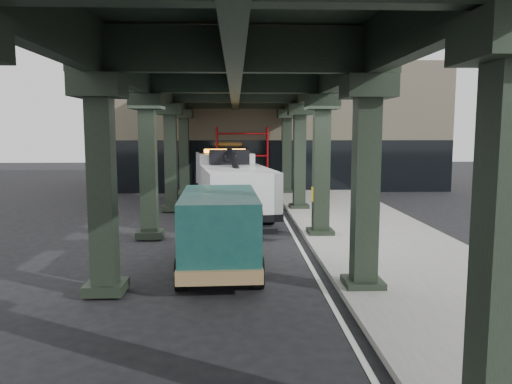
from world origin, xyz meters
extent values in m
plane|color=black|center=(0.00, 0.00, 0.00)|extent=(90.00, 90.00, 0.00)
cube|color=gray|center=(4.50, 2.00, 0.07)|extent=(5.00, 40.00, 0.15)
cube|color=silver|center=(1.70, 2.00, 0.01)|extent=(0.12, 38.00, 0.01)
cube|color=black|center=(2.60, -10.00, 2.50)|extent=(0.55, 0.55, 5.00)
cube|color=black|center=(2.60, -4.00, 2.50)|extent=(0.55, 0.55, 5.00)
cube|color=black|center=(2.60, -4.00, 4.75)|extent=(1.10, 1.10, 0.50)
cube|color=black|center=(2.60, -4.00, 0.18)|extent=(0.90, 0.90, 0.24)
cube|color=black|center=(2.60, 2.00, 2.50)|extent=(0.55, 0.55, 5.00)
cube|color=black|center=(2.60, 2.00, 4.75)|extent=(1.10, 1.10, 0.50)
cube|color=black|center=(2.60, 2.00, 0.18)|extent=(0.90, 0.90, 0.24)
cube|color=black|center=(2.60, 8.00, 2.50)|extent=(0.55, 0.55, 5.00)
cube|color=black|center=(2.60, 8.00, 4.75)|extent=(1.10, 1.10, 0.50)
cube|color=black|center=(2.60, 8.00, 0.18)|extent=(0.90, 0.90, 0.24)
cube|color=black|center=(2.60, 14.00, 2.50)|extent=(0.55, 0.55, 5.00)
cube|color=black|center=(2.60, 14.00, 4.75)|extent=(1.10, 1.10, 0.50)
cube|color=black|center=(2.60, 14.00, 0.18)|extent=(0.90, 0.90, 0.24)
cube|color=black|center=(-3.40, -4.00, 2.50)|extent=(0.55, 0.55, 5.00)
cube|color=black|center=(-3.40, -4.00, 4.75)|extent=(1.10, 1.10, 0.50)
cube|color=black|center=(-3.40, -4.00, 0.18)|extent=(0.90, 0.90, 0.24)
cube|color=black|center=(-3.40, 2.00, 2.50)|extent=(0.55, 0.55, 5.00)
cube|color=black|center=(-3.40, 2.00, 4.75)|extent=(1.10, 1.10, 0.50)
cube|color=black|center=(-3.40, 2.00, 0.18)|extent=(0.90, 0.90, 0.24)
cube|color=black|center=(-3.40, 8.00, 2.50)|extent=(0.55, 0.55, 5.00)
cube|color=black|center=(-3.40, 8.00, 4.75)|extent=(1.10, 1.10, 0.50)
cube|color=black|center=(-3.40, 8.00, 0.18)|extent=(0.90, 0.90, 0.24)
cube|color=black|center=(-3.40, 14.00, 2.50)|extent=(0.55, 0.55, 5.00)
cube|color=black|center=(-3.40, 14.00, 4.75)|extent=(1.10, 1.10, 0.50)
cube|color=black|center=(-3.40, 14.00, 0.18)|extent=(0.90, 0.90, 0.24)
cube|color=black|center=(2.60, 2.00, 5.55)|extent=(0.35, 32.00, 1.10)
cube|color=black|center=(-3.40, 2.00, 5.55)|extent=(0.35, 32.00, 1.10)
cube|color=black|center=(-0.40, 2.00, 5.55)|extent=(0.35, 32.00, 1.10)
cube|color=black|center=(-0.40, 2.00, 6.25)|extent=(7.40, 32.00, 0.30)
cube|color=#C6B793|center=(2.00, 20.00, 4.00)|extent=(22.00, 10.00, 8.00)
cylinder|color=red|center=(-1.50, 14.90, 2.00)|extent=(0.08, 0.08, 4.00)
cylinder|color=red|center=(-1.50, 14.10, 2.00)|extent=(0.08, 0.08, 4.00)
cylinder|color=red|center=(1.50, 14.90, 2.00)|extent=(0.08, 0.08, 4.00)
cylinder|color=red|center=(1.50, 14.10, 2.00)|extent=(0.08, 0.08, 4.00)
cylinder|color=red|center=(0.00, 14.90, 1.00)|extent=(3.00, 0.08, 0.08)
cylinder|color=red|center=(0.00, 14.90, 2.30)|extent=(3.00, 0.08, 0.08)
cylinder|color=red|center=(0.00, 14.90, 3.60)|extent=(3.00, 0.08, 0.08)
cube|color=black|center=(-0.55, 6.35, 0.77)|extent=(2.26, 8.33, 0.28)
cube|color=silver|center=(-0.95, 9.12, 1.71)|extent=(2.94, 2.98, 1.98)
cube|color=silver|center=(-1.11, 10.27, 1.16)|extent=(2.67, 1.13, 0.99)
cube|color=black|center=(-0.99, 9.40, 2.26)|extent=(2.60, 1.76, 0.94)
cube|color=silver|center=(-0.37, 5.09, 1.49)|extent=(3.40, 5.82, 1.54)
cube|color=orange|center=(-0.92, 8.91, 2.81)|extent=(2.01, 0.59, 0.18)
cube|color=black|center=(-0.68, 7.27, 2.59)|extent=(1.84, 0.90, 0.66)
cylinder|color=black|center=(-0.40, 5.31, 2.31)|extent=(0.81, 3.85, 1.48)
cube|color=black|center=(0.03, 2.31, 0.39)|extent=(0.55, 1.57, 0.20)
cube|color=black|center=(0.14, 1.55, 0.33)|extent=(1.78, 0.52, 0.20)
cylinder|color=black|center=(-2.19, 9.28, 0.61)|extent=(0.55, 1.25, 1.21)
cylinder|color=silver|center=(-2.19, 9.28, 0.61)|extent=(0.52, 0.72, 0.67)
cylinder|color=black|center=(0.20, 9.62, 0.61)|extent=(0.55, 1.25, 1.21)
cylinder|color=silver|center=(0.20, 9.62, 0.61)|extent=(0.52, 0.72, 0.67)
cylinder|color=black|center=(-1.68, 5.68, 0.61)|extent=(0.55, 1.25, 1.21)
cylinder|color=silver|center=(-1.68, 5.68, 0.61)|extent=(0.52, 0.72, 0.67)
cylinder|color=black|center=(0.72, 6.03, 0.61)|extent=(0.55, 1.25, 1.21)
cylinder|color=silver|center=(0.72, 6.03, 0.61)|extent=(0.52, 0.72, 0.67)
cylinder|color=black|center=(-1.48, 4.27, 0.61)|extent=(0.55, 1.25, 1.21)
cylinder|color=silver|center=(-1.48, 4.27, 0.61)|extent=(0.52, 0.72, 0.67)
cylinder|color=black|center=(0.92, 4.61, 0.61)|extent=(0.55, 1.25, 1.21)
cylinder|color=silver|center=(0.92, 4.61, 0.61)|extent=(0.52, 0.72, 0.67)
cube|color=#12423D|center=(-0.91, 0.21, 0.88)|extent=(1.92, 1.08, 0.83)
cube|color=#12423D|center=(-0.83, -2.33, 1.25)|extent=(2.07, 4.21, 1.80)
cube|color=#9C7D4F|center=(-0.84, -1.96, 0.51)|extent=(2.14, 5.23, 0.32)
cube|color=black|center=(-0.90, -0.16, 1.61)|extent=(1.81, 0.46, 0.77)
cube|color=black|center=(-0.84, -2.05, 1.71)|extent=(2.07, 3.38, 0.51)
cube|color=silver|center=(-0.93, 0.70, 0.51)|extent=(1.85, 0.17, 0.28)
cylinder|color=black|center=(-1.83, 0.13, 0.39)|extent=(0.28, 0.78, 0.77)
cylinder|color=silver|center=(-1.83, 0.13, 0.39)|extent=(0.31, 0.44, 0.43)
cylinder|color=black|center=(0.01, 0.19, 0.39)|extent=(0.28, 0.78, 0.77)
cylinder|color=silver|center=(0.01, 0.19, 0.39)|extent=(0.31, 0.44, 0.43)
cylinder|color=black|center=(-1.71, -3.74, 0.39)|extent=(0.28, 0.78, 0.77)
cylinder|color=silver|center=(-1.71, -3.74, 0.39)|extent=(0.31, 0.44, 0.43)
cylinder|color=black|center=(0.14, -3.68, 0.39)|extent=(0.28, 0.78, 0.77)
cylinder|color=silver|center=(0.14, -3.68, 0.39)|extent=(0.31, 0.44, 0.43)
camera|label=1|loc=(-0.38, -15.30, 3.77)|focal=35.00mm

